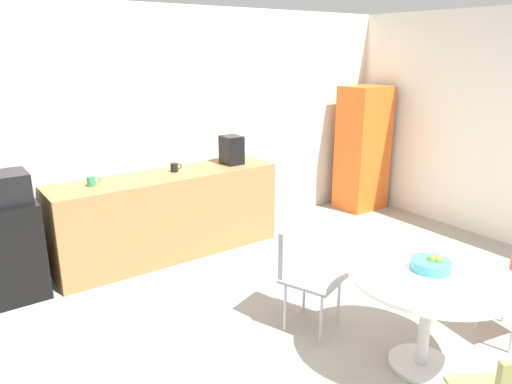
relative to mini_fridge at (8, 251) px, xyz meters
name	(u,v)px	position (x,y,z in m)	size (l,w,h in m)	color
ground_plane	(381,371)	(1.89, -2.65, -0.44)	(6.00, 6.00, 0.00)	#9E998E
wall_back	(178,129)	(1.89, 0.35, 0.86)	(6.00, 0.10, 2.60)	white
counter_block	(169,215)	(1.56, 0.00, 0.01)	(2.42, 0.60, 0.90)	#9E7042
mini_fridge	(8,251)	(0.00, 0.00, 0.00)	(0.54, 0.54, 0.88)	black
locker_cabinet	(363,149)	(4.44, -0.10, 0.40)	(0.60, 0.50, 1.68)	orange
round_table	(429,291)	(2.16, -2.78, 0.15)	(1.09, 1.09, 0.73)	silver
chair_gray	(302,265)	(1.82, -1.87, 0.08)	(0.54, 0.54, 0.83)	silver
fruit_bowl	(431,264)	(2.19, -2.75, 0.33)	(0.27, 0.27, 0.11)	teal
mug_white	(91,181)	(0.79, 0.02, 0.51)	(0.13, 0.08, 0.09)	#338C59
mug_green	(227,158)	(2.36, 0.08, 0.51)	(0.13, 0.08, 0.09)	#338C59
mug_red	(174,167)	(1.68, 0.05, 0.51)	(0.13, 0.08, 0.09)	black
coffee_maker	(232,150)	(2.37, 0.00, 0.62)	(0.20, 0.24, 0.32)	black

